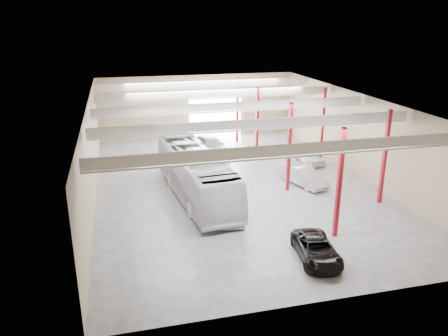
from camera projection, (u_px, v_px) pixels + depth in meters
name	position (u px, v px, depth m)	size (l,w,h in m)	color
depot_shell	(235.00, 124.00, 34.65)	(22.12, 32.12, 7.06)	#47474C
coach_bus	(196.00, 174.00, 32.89)	(3.09, 13.22, 3.68)	silver
black_sedan	(316.00, 249.00, 24.66)	(2.07, 4.49, 1.25)	black
car_row_a	(230.00, 209.00, 29.61)	(1.73, 4.30, 1.46)	white
car_row_b	(207.00, 173.00, 36.49)	(1.55, 4.45, 1.47)	#A9A8AD
car_row_c	(211.00, 146.00, 43.80)	(2.30, 5.65, 1.64)	slate
car_right_near	(304.00, 176.00, 35.64)	(1.58, 4.52, 1.49)	#B2B3B7
car_right_far	(309.00, 156.00, 41.07)	(1.62, 4.03, 1.37)	silver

